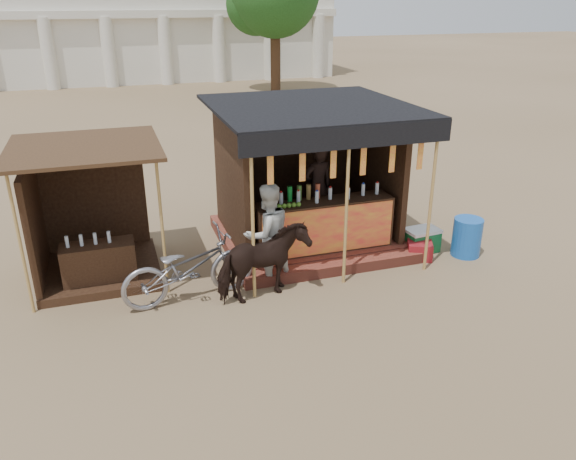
{
  "coord_description": "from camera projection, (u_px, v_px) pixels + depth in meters",
  "views": [
    {
      "loc": [
        -2.61,
        -6.39,
        4.63
      ],
      "look_at": [
        0.0,
        1.6,
        1.1
      ],
      "focal_mm": 35.0,
      "sensor_mm": 36.0,
      "label": 1
    }
  ],
  "objects": [
    {
      "name": "blue_barrel",
      "position": [
        467.0,
        237.0,
        10.68
      ],
      "size": [
        0.66,
        0.66,
        0.74
      ],
      "primitive_type": "cylinder",
      "rotation": [
        0.0,
        0.0,
        -0.23
      ],
      "color": "#1857B4",
      "rests_on": "ground"
    },
    {
      "name": "ground",
      "position": [
        322.0,
        340.0,
        8.14
      ],
      "size": [
        120.0,
        120.0,
        0.0
      ],
      "primitive_type": "plane",
      "color": "#846B4C",
      "rests_on": "ground"
    },
    {
      "name": "cooler",
      "position": [
        422.0,
        240.0,
        10.91
      ],
      "size": [
        0.67,
        0.49,
        0.46
      ],
      "color": "#16662E",
      "rests_on": "ground"
    },
    {
      "name": "background_building",
      "position": [
        102.0,
        7.0,
        32.28
      ],
      "size": [
        26.0,
        7.45,
        8.18
      ],
      "color": "silver",
      "rests_on": "ground"
    },
    {
      "name": "secondary_stall",
      "position": [
        86.0,
        231.0,
        9.74
      ],
      "size": [
        2.4,
        2.4,
        2.38
      ],
      "color": "#3B2515",
      "rests_on": "ground"
    },
    {
      "name": "red_crate",
      "position": [
        420.0,
        250.0,
        10.62
      ],
      "size": [
        0.58,
        0.56,
        0.32
      ],
      "primitive_type": "cube",
      "rotation": [
        0.0,
        0.0,
        -0.43
      ],
      "color": "maroon",
      "rests_on": "ground"
    },
    {
      "name": "main_stall",
      "position": [
        309.0,
        194.0,
        10.98
      ],
      "size": [
        3.6,
        3.61,
        2.78
      ],
      "color": "brown",
      "rests_on": "ground"
    },
    {
      "name": "cow",
      "position": [
        263.0,
        264.0,
        9.04
      ],
      "size": [
        1.62,
        1.04,
        1.26
      ],
      "primitive_type": "imported",
      "rotation": [
        0.0,
        0.0,
        1.83
      ],
      "color": "black",
      "rests_on": "ground"
    },
    {
      "name": "bystander",
      "position": [
        268.0,
        234.0,
        9.48
      ],
      "size": [
        1.0,
        0.86,
        1.78
      ],
      "primitive_type": "imported",
      "rotation": [
        0.0,
        0.0,
        3.38
      ],
      "color": "silver",
      "rests_on": "ground"
    },
    {
      "name": "motorbike",
      "position": [
        189.0,
        268.0,
        9.02
      ],
      "size": [
        2.3,
        1.11,
        1.16
      ],
      "primitive_type": "imported",
      "rotation": [
        0.0,
        0.0,
        1.73
      ],
      "color": "gray",
      "rests_on": "ground"
    }
  ]
}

